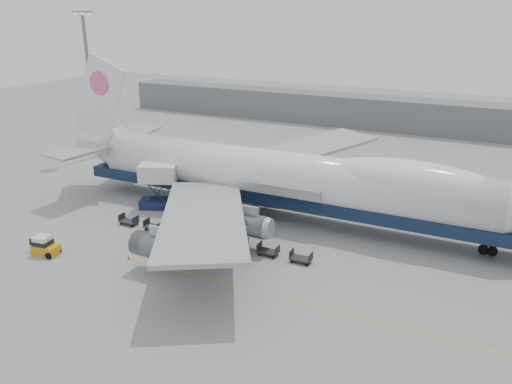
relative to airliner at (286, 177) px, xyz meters
The scene contains 16 objects.
ground 13.27m from the airliner, 93.08° to the right, with size 260.00×260.00×0.00m, color gray.
apron_line 18.87m from the airliner, 92.05° to the right, with size 60.00×0.15×0.01m, color gold.
hangar 59.01m from the airliner, 100.40° to the left, with size 110.00×8.00×7.00m, color slate.
floodlight_mast 45.14m from the airliner, 164.28° to the left, with size 2.40×2.40×25.43m.
airliner is the anchor object (origin of this frame).
catering_truck 17.55m from the airliner, 166.30° to the right, with size 5.93×4.99×6.18m.
baggage_tug 29.63m from the airliner, 133.64° to the right, with size 3.10×1.91×2.15m.
ground_worker 31.09m from the airliner, 135.93° to the right, with size 0.58×0.38×1.58m, color black.
traffic_cone 21.93m from the airliner, 121.20° to the right, with size 0.34×0.34×0.50m.
dolly_0 20.74m from the airliner, 148.01° to the right, with size 2.30×1.35×1.30m.
dolly_1 17.69m from the airliner, 141.05° to the right, with size 2.30×1.35×1.30m.
dolly_2 15.02m from the airliner, 131.11° to the right, with size 2.30×1.35×1.30m.
dolly_3 12.99m from the airliner, 116.95° to the right, with size 2.30×1.35×1.30m.
dolly_4 11.90m from the airliner, 98.20° to the right, with size 2.30×1.35×1.30m.
dolly_5 12.04m from the airliner, 77.58° to the right, with size 2.30×1.35×1.30m.
dolly_6 13.34m from the airliner, 59.69° to the right, with size 2.30×1.35×1.30m.
Camera 1 is at (23.22, -44.02, 25.79)m, focal length 35.00 mm.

